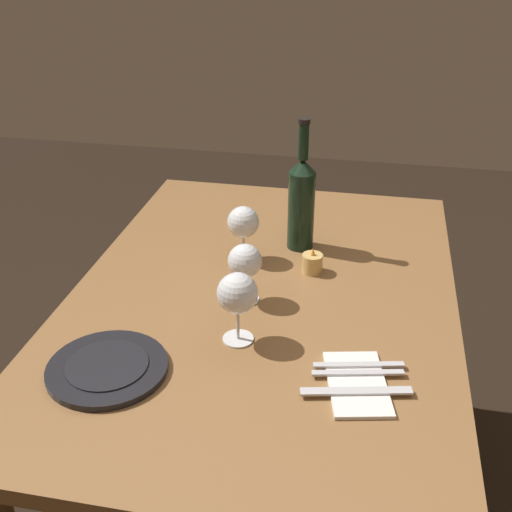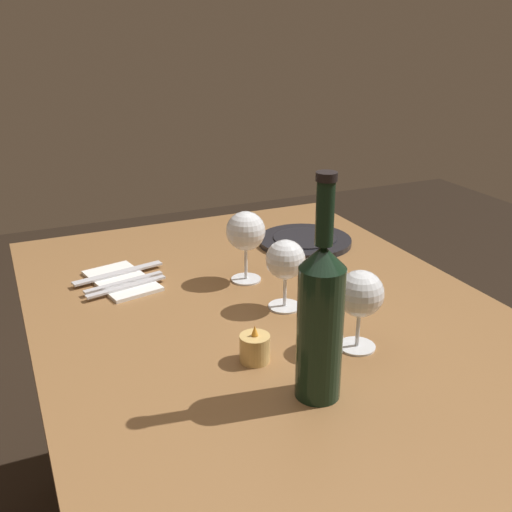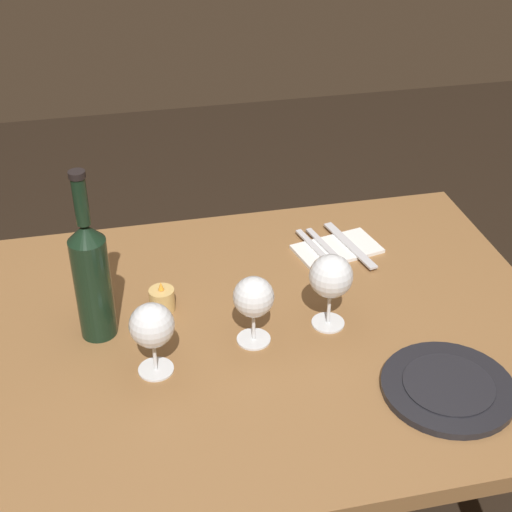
% 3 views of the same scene
% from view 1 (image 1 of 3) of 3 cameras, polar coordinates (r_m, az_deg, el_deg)
% --- Properties ---
extents(ground_plane, '(6.00, 6.00, 0.00)m').
position_cam_1_polar(ground_plane, '(2.01, 0.48, -21.58)').
color(ground_plane, black).
extents(dining_table, '(1.30, 0.90, 0.74)m').
position_cam_1_polar(dining_table, '(1.57, 0.58, -6.17)').
color(dining_table, olive).
rests_on(dining_table, ground).
extents(wine_glass_left, '(0.08, 0.08, 0.15)m').
position_cam_1_polar(wine_glass_left, '(1.62, -1.15, 2.92)').
color(wine_glass_left, white).
rests_on(wine_glass_left, dining_table).
extents(wine_glass_right, '(0.08, 0.08, 0.14)m').
position_cam_1_polar(wine_glass_right, '(1.44, -1.00, -0.57)').
color(wine_glass_right, white).
rests_on(wine_glass_right, dining_table).
extents(wine_glass_centre, '(0.09, 0.09, 0.16)m').
position_cam_1_polar(wine_glass_centre, '(1.30, -1.67, -3.48)').
color(wine_glass_centre, white).
rests_on(wine_glass_centre, dining_table).
extents(wine_bottle, '(0.07, 0.07, 0.35)m').
position_cam_1_polar(wine_bottle, '(1.67, 4.07, 4.94)').
color(wine_bottle, black).
rests_on(wine_bottle, dining_table).
extents(votive_candle, '(0.05, 0.05, 0.07)m').
position_cam_1_polar(votive_candle, '(1.60, 5.04, -0.69)').
color(votive_candle, '#DBB266').
rests_on(votive_candle, dining_table).
extents(dinner_plate, '(0.24, 0.24, 0.02)m').
position_cam_1_polar(dinner_plate, '(1.31, -13.11, -9.69)').
color(dinner_plate, black).
rests_on(dinner_plate, dining_table).
extents(folded_napkin, '(0.21, 0.15, 0.01)m').
position_cam_1_polar(folded_napkin, '(1.26, 8.99, -11.17)').
color(folded_napkin, white).
rests_on(folded_napkin, dining_table).
extents(fork_inner, '(0.05, 0.18, 0.00)m').
position_cam_1_polar(fork_inner, '(1.28, 9.07, -10.24)').
color(fork_inner, silver).
rests_on(fork_inner, folded_napkin).
extents(fork_outer, '(0.05, 0.18, 0.00)m').
position_cam_1_polar(fork_outer, '(1.30, 9.14, -9.55)').
color(fork_outer, silver).
rests_on(fork_outer, folded_napkin).
extents(table_knife, '(0.06, 0.21, 0.00)m').
position_cam_1_polar(table_knife, '(1.23, 8.93, -11.82)').
color(table_knife, silver).
rests_on(table_knife, folded_napkin).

